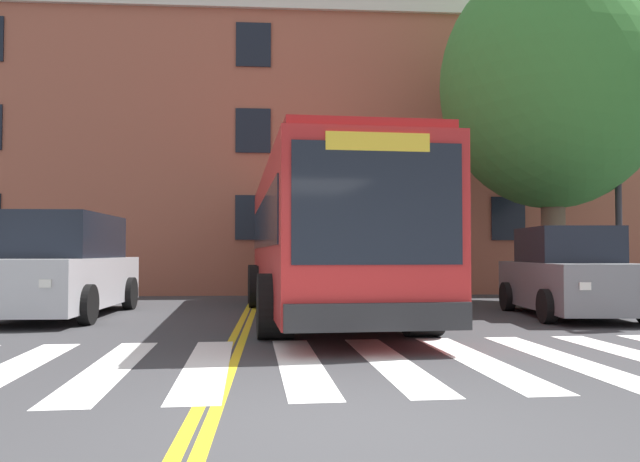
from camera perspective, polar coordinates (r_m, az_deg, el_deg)
The scene contains 10 objects.
ground_plane at distance 5.06m, azimuth 2.61°, elevation -17.48°, with size 120.00×120.00×0.00m, color #38383A.
crosswalk at distance 7.73m, azimuth -1.85°, elevation -12.03°, with size 11.84×4.46×0.01m.
lane_line_yellow_inner at distance 21.66m, azimuth -5.84°, elevation -5.53°, with size 0.12×36.00×0.01m, color gold.
lane_line_yellow_outer at distance 21.65m, azimuth -5.42°, elevation -5.53°, with size 0.12×36.00×0.01m, color gold.
city_bus at distance 13.22m, azimuth 0.12°, elevation -0.52°, with size 3.43×10.75×3.15m.
car_silver_near_lane at distance 14.27m, azimuth -22.29°, elevation -3.12°, with size 2.22×5.19×2.17m.
car_grey_far_lane at distance 14.22m, azimuth 21.83°, elevation -3.83°, with size 2.37×4.36×1.89m.
car_black_behind_bus at distance 23.25m, azimuth 0.07°, elevation -3.25°, with size 2.10×4.51×1.83m.
street_tree_curbside_large at distance 17.98m, azimuth 20.40°, elevation 12.49°, with size 7.62×7.45×9.15m.
building_facade at distance 23.08m, azimuth -5.84°, elevation 6.88°, with size 41.00×6.55×9.78m.
Camera 1 is at (-0.56, -4.85, 1.36)m, focal length 35.00 mm.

